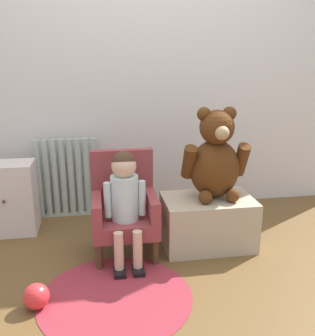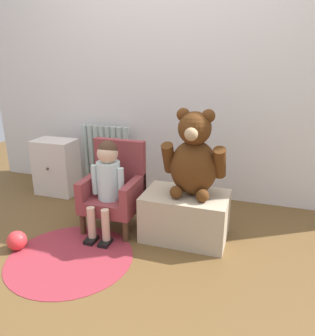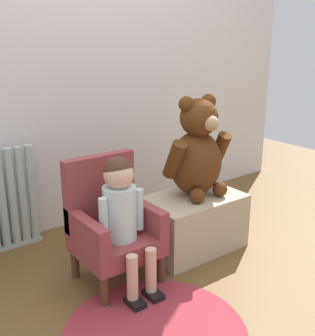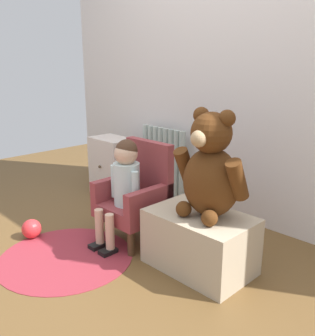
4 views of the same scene
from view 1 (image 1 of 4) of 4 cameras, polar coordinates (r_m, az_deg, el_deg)
name	(u,v)px [view 1 (image 1 of 4)]	position (r m, az deg, el deg)	size (l,w,h in m)	color
ground_plane	(170,285)	(2.20, 1.92, -17.41)	(6.00, 6.00, 0.00)	brown
back_wall	(141,62)	(3.04, -2.48, 15.90)	(3.80, 0.05, 2.40)	silver
radiator	(67,178)	(3.04, -13.57, -1.55)	(0.50, 0.05, 0.63)	#A6B7AF
small_dresser	(8,198)	(2.89, -21.76, -4.30)	(0.38, 0.28, 0.52)	beige
child_armchair	(124,207)	(2.43, -5.13, -5.99)	(0.41, 0.38, 0.66)	brown
child_figure	(125,192)	(2.27, -5.01, -3.66)	(0.25, 0.35, 0.69)	silver
low_bench	(207,222)	(2.56, 7.63, -8.11)	(0.59, 0.38, 0.34)	tan
large_teddy_bear	(215,159)	(2.45, 8.79, 1.40)	(0.43, 0.31, 0.60)	#502B10
floor_rug	(116,297)	(2.12, -6.41, -18.92)	(0.82, 0.82, 0.01)	maroon
toy_ball	(36,296)	(2.09, -17.99, -18.11)	(0.13, 0.13, 0.13)	red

